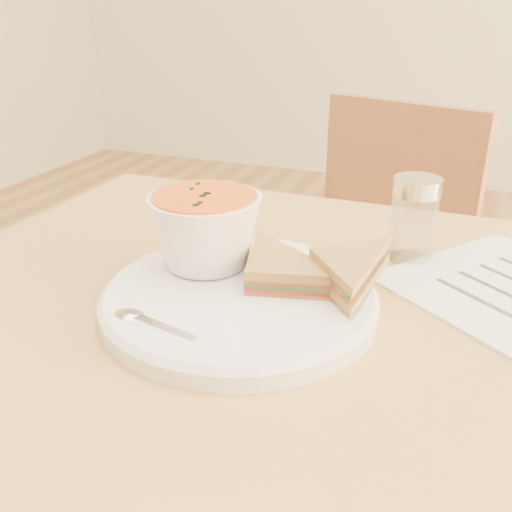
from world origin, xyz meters
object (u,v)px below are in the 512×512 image
at_px(chair_far, 352,304).
at_px(plate, 239,300).
at_px(condiment_shaker, 413,219).
at_px(soup_bowl, 206,234).

bearing_deg(chair_far, plate, 109.14).
xyz_separation_m(chair_far, plate, (0.01, -0.64, 0.34)).
height_order(chair_far, condiment_shaker, condiment_shaker).
xyz_separation_m(soup_bowl, condiment_shaker, (0.20, 0.14, -0.01)).
height_order(plate, condiment_shaker, condiment_shaker).
xyz_separation_m(plate, condiment_shaker, (0.14, 0.18, 0.04)).
height_order(chair_far, soup_bowl, soup_bowl).
distance_m(plate, soup_bowl, 0.08).
distance_m(chair_far, soup_bowl, 0.72).
bearing_deg(chair_far, condiment_shaker, 126.50).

